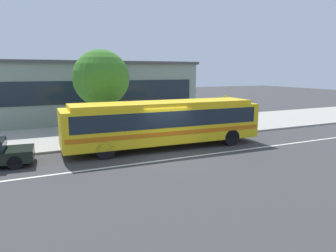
{
  "coord_description": "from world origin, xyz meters",
  "views": [
    {
      "loc": [
        -6.85,
        -14.5,
        4.42
      ],
      "look_at": [
        0.51,
        1.37,
        1.3
      ],
      "focal_mm": 33.13,
      "sensor_mm": 36.0,
      "label": 1
    }
  ],
  "objects_px": {
    "pedestrian_walking_along_curb": "(216,116)",
    "street_tree_near_stop": "(101,78)",
    "pedestrian_waiting_near_sign": "(106,125)",
    "transit_bus": "(164,121)",
    "pedestrian_standing_by_tree": "(201,120)",
    "bus_stop_sign": "(224,109)"
  },
  "relations": [
    {
      "from": "pedestrian_walking_along_curb",
      "to": "street_tree_near_stop",
      "type": "height_order",
      "value": "street_tree_near_stop"
    },
    {
      "from": "pedestrian_waiting_near_sign",
      "to": "pedestrian_walking_along_curb",
      "type": "height_order",
      "value": "pedestrian_waiting_near_sign"
    },
    {
      "from": "pedestrian_waiting_near_sign",
      "to": "transit_bus",
      "type": "bearing_deg",
      "value": -42.93
    },
    {
      "from": "transit_bus",
      "to": "street_tree_near_stop",
      "type": "height_order",
      "value": "street_tree_near_stop"
    },
    {
      "from": "transit_bus",
      "to": "pedestrian_waiting_near_sign",
      "type": "bearing_deg",
      "value": 137.07
    },
    {
      "from": "pedestrian_walking_along_curb",
      "to": "street_tree_near_stop",
      "type": "xyz_separation_m",
      "value": [
        -8.25,
        1.09,
        2.85
      ]
    },
    {
      "from": "pedestrian_walking_along_curb",
      "to": "pedestrian_standing_by_tree",
      "type": "xyz_separation_m",
      "value": [
        -2.16,
        -1.44,
        0.05
      ]
    },
    {
      "from": "bus_stop_sign",
      "to": "street_tree_near_stop",
      "type": "distance_m",
      "value": 8.69
    },
    {
      "from": "bus_stop_sign",
      "to": "street_tree_near_stop",
      "type": "xyz_separation_m",
      "value": [
        -8.06,
        2.46,
        2.14
      ]
    },
    {
      "from": "transit_bus",
      "to": "pedestrian_walking_along_curb",
      "type": "xyz_separation_m",
      "value": [
        5.67,
        3.19,
        -0.48
      ]
    },
    {
      "from": "pedestrian_waiting_near_sign",
      "to": "street_tree_near_stop",
      "type": "xyz_separation_m",
      "value": [
        0.19,
        1.7,
        2.79
      ]
    },
    {
      "from": "bus_stop_sign",
      "to": "street_tree_near_stop",
      "type": "height_order",
      "value": "street_tree_near_stop"
    },
    {
      "from": "pedestrian_waiting_near_sign",
      "to": "pedestrian_walking_along_curb",
      "type": "relative_size",
      "value": 1.06
    },
    {
      "from": "street_tree_near_stop",
      "to": "transit_bus",
      "type": "bearing_deg",
      "value": -58.86
    },
    {
      "from": "pedestrian_waiting_near_sign",
      "to": "bus_stop_sign",
      "type": "height_order",
      "value": "bus_stop_sign"
    },
    {
      "from": "pedestrian_standing_by_tree",
      "to": "pedestrian_walking_along_curb",
      "type": "bearing_deg",
      "value": 33.58
    },
    {
      "from": "pedestrian_standing_by_tree",
      "to": "bus_stop_sign",
      "type": "relative_size",
      "value": 0.66
    },
    {
      "from": "pedestrian_waiting_near_sign",
      "to": "bus_stop_sign",
      "type": "relative_size",
      "value": 0.67
    },
    {
      "from": "pedestrian_walking_along_curb",
      "to": "pedestrian_standing_by_tree",
      "type": "height_order",
      "value": "pedestrian_standing_by_tree"
    },
    {
      "from": "transit_bus",
      "to": "pedestrian_waiting_near_sign",
      "type": "xyz_separation_m",
      "value": [
        -2.78,
        2.58,
        -0.42
      ]
    },
    {
      "from": "pedestrian_waiting_near_sign",
      "to": "pedestrian_walking_along_curb",
      "type": "bearing_deg",
      "value": 4.11
    },
    {
      "from": "pedestrian_walking_along_curb",
      "to": "street_tree_near_stop",
      "type": "relative_size",
      "value": 0.29
    }
  ]
}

